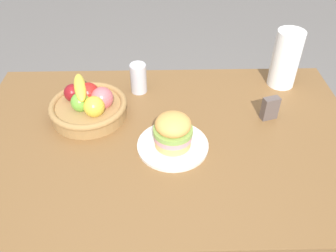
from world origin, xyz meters
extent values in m
plane|color=slate|center=(0.00, 0.00, 0.00)|extent=(8.00, 8.00, 0.00)
cube|color=brown|center=(0.00, 0.00, 0.73)|extent=(1.40, 0.90, 0.04)
cylinder|color=brown|center=(-0.62, 0.37, 0.35)|extent=(0.07, 0.07, 0.71)
cylinder|color=brown|center=(0.62, 0.37, 0.35)|extent=(0.07, 0.07, 0.71)
cylinder|color=silver|center=(0.03, -0.06, 0.76)|extent=(0.24, 0.24, 0.01)
cylinder|color=#DBAD60|center=(0.03, -0.06, 0.78)|extent=(0.12, 0.12, 0.03)
cylinder|color=pink|center=(0.03, -0.06, 0.80)|extent=(0.13, 0.13, 0.02)
cylinder|color=#84A84C|center=(0.03, -0.06, 0.82)|extent=(0.13, 0.13, 0.02)
ellipsoid|color=#DF9F4D|center=(0.03, -0.06, 0.85)|extent=(0.12, 0.12, 0.07)
cylinder|color=silver|center=(-0.10, 0.29, 0.81)|extent=(0.07, 0.07, 0.12)
cylinder|color=silver|center=(-0.10, 0.29, 0.87)|extent=(0.06, 0.06, 0.00)
cylinder|color=#9E7542|center=(-0.28, 0.12, 0.78)|extent=(0.28, 0.28, 0.05)
torus|color=#9E7542|center=(-0.28, 0.12, 0.80)|extent=(0.29, 0.29, 0.02)
sphere|color=#D16066|center=(-0.23, 0.12, 0.83)|extent=(0.08, 0.08, 0.08)
sphere|color=red|center=(-0.28, 0.15, 0.83)|extent=(0.08, 0.08, 0.08)
sphere|color=maroon|center=(-0.34, 0.17, 0.83)|extent=(0.07, 0.07, 0.07)
sphere|color=#6BAD38|center=(-0.30, 0.11, 0.83)|extent=(0.07, 0.07, 0.07)
sphere|color=gold|center=(-0.25, 0.08, 0.83)|extent=(0.08, 0.08, 0.08)
ellipsoid|color=yellow|center=(-0.31, 0.15, 0.86)|extent=(0.10, 0.19, 0.05)
cylinder|color=white|center=(0.50, 0.33, 0.87)|extent=(0.11, 0.11, 0.24)
cube|color=#594C47|center=(0.39, 0.09, 0.80)|extent=(0.07, 0.05, 0.09)
camera|label=1|loc=(-0.01, -0.93, 1.58)|focal=37.49mm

